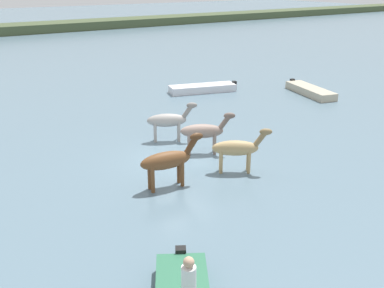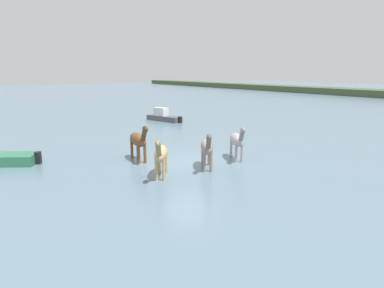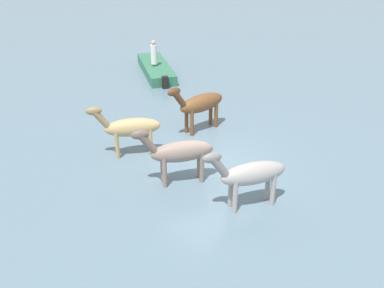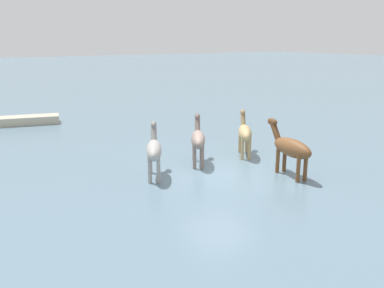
# 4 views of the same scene
# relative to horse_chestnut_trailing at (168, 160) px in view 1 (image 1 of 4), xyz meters

# --- Properties ---
(ground_plane) EXTENTS (216.20, 216.20, 0.00)m
(ground_plane) POSITION_rel_horse_chestnut_trailing_xyz_m (1.60, 1.94, -1.05)
(ground_plane) COLOR slate
(horse_chestnut_trailing) EXTENTS (2.48, 0.82, 1.91)m
(horse_chestnut_trailing) POSITION_rel_horse_chestnut_trailing_xyz_m (0.00, 0.00, 0.00)
(horse_chestnut_trailing) COLOR brown
(horse_chestnut_trailing) RESTS_ON ground_plane
(horse_gray_outer) EXTENTS (2.11, 1.59, 1.79)m
(horse_gray_outer) POSITION_rel_horse_chestnut_trailing_xyz_m (2.92, -0.35, -0.07)
(horse_gray_outer) COLOR tan
(horse_gray_outer) RESTS_ON ground_plane
(horse_lead) EXTENTS (2.18, 1.56, 1.83)m
(horse_lead) POSITION_rel_horse_chestnut_trailing_xyz_m (2.97, 1.97, -0.05)
(horse_lead) COLOR gray
(horse_lead) RESTS_ON ground_plane
(horse_dark_mare) EXTENTS (2.24, 1.42, 1.82)m
(horse_dark_mare) POSITION_rel_horse_chestnut_trailing_xyz_m (2.52, 4.14, -0.05)
(horse_dark_mare) COLOR #9E9993
(horse_dark_mare) RESTS_ON ground_plane
(boat_motor_center) EXTENTS (2.19, 4.48, 0.73)m
(boat_motor_center) POSITION_rel_horse_chestnut_trailing_xyz_m (14.75, 6.46, -0.89)
(boat_motor_center) COLOR #B7AD93
(boat_motor_center) RESTS_ON ground_plane
(boat_launch_far) EXTENTS (4.67, 2.43, 0.73)m
(boat_launch_far) POSITION_rel_horse_chestnut_trailing_xyz_m (9.28, 10.91, -0.89)
(boat_launch_far) COLOR silver
(boat_launch_far) RESTS_ON ground_plane
(person_spotter_bow) EXTENTS (0.32, 0.32, 1.19)m
(person_spotter_bow) POSITION_rel_horse_chestnut_trailing_xyz_m (-3.16, -6.08, 0.08)
(person_spotter_bow) COLOR silver
(person_spotter_bow) RESTS_ON boat_skiff_near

